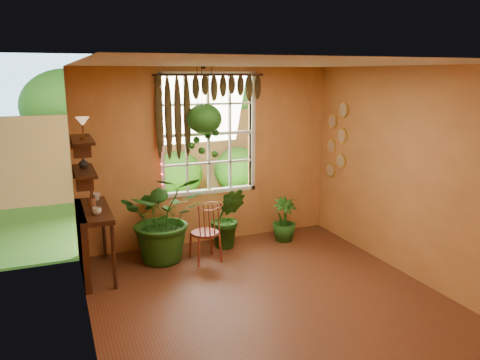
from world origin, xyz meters
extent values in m
plane|color=#5C2D1A|center=(0.00, 0.00, 0.00)|extent=(4.50, 4.50, 0.00)
plane|color=silver|center=(0.00, 0.00, 2.70)|extent=(4.50, 4.50, 0.00)
plane|color=#C98844|center=(0.00, 2.25, 1.35)|extent=(4.00, 0.00, 4.00)
plane|color=#C98844|center=(-2.00, 0.00, 1.35)|extent=(0.00, 4.50, 4.50)
plane|color=#C98844|center=(2.00, 0.00, 1.35)|extent=(0.00, 4.50, 4.50)
cube|color=white|center=(0.00, 2.28, 1.70)|extent=(1.52, 0.10, 1.86)
cube|color=white|center=(0.00, 2.31, 1.70)|extent=(1.38, 0.01, 1.78)
cylinder|color=#38180F|center=(0.00, 2.17, 2.58)|extent=(1.70, 0.04, 0.04)
cube|color=#38180F|center=(-1.80, 1.60, 0.87)|extent=(0.40, 1.20, 0.06)
cube|color=#38180F|center=(-1.96, 1.60, 0.45)|extent=(0.08, 1.18, 0.90)
cylinder|color=#38180F|center=(-1.64, 1.05, 0.43)|extent=(0.05, 0.05, 0.86)
cylinder|color=#38180F|center=(-1.64, 2.15, 0.43)|extent=(0.05, 0.05, 0.86)
cube|color=#38180F|center=(-1.88, 1.60, 1.40)|extent=(0.25, 0.90, 0.04)
cube|color=#38180F|center=(-1.88, 1.60, 1.80)|extent=(0.25, 0.90, 0.04)
cube|color=#31601B|center=(0.00, 7.25, -0.02)|extent=(14.00, 10.00, 0.04)
cube|color=#885E40|center=(0.00, 5.45, 0.90)|extent=(12.00, 0.10, 1.80)
plane|color=#97CCFC|center=(0.00, 9.05, 1.55)|extent=(12.00, 0.00, 12.00)
cylinder|color=maroon|center=(-0.33, 1.49, 0.41)|extent=(0.42, 0.42, 0.04)
torus|color=maroon|center=(-0.32, 1.33, 0.85)|extent=(0.37, 0.06, 0.37)
imported|color=#174412|center=(-0.85, 1.72, 0.64)|extent=(1.30, 1.17, 1.27)
imported|color=#174412|center=(0.15, 1.86, 0.47)|extent=(0.63, 0.57, 0.94)
imported|color=#174412|center=(1.08, 1.80, 0.34)|extent=(0.42, 0.42, 0.69)
ellipsoid|color=black|center=(-0.14, 2.04, 1.88)|extent=(0.31, 0.31, 0.18)
ellipsoid|color=#174412|center=(-0.14, 2.04, 1.95)|extent=(0.52, 0.52, 0.44)
imported|color=silver|center=(-1.78, 1.32, 0.94)|extent=(0.12, 0.12, 0.09)
imported|color=beige|center=(-1.72, 2.02, 0.95)|extent=(0.13, 0.13, 0.09)
cylinder|color=brown|center=(-1.80, 1.70, 0.96)|extent=(0.09, 0.09, 0.11)
imported|color=#B2AD99|center=(-1.87, 1.73, 1.48)|extent=(0.14, 0.14, 0.13)
cylinder|color=brown|center=(-1.86, 1.46, 1.83)|extent=(0.09, 0.09, 0.03)
cylinder|color=brown|center=(-1.86, 1.46, 1.92)|extent=(0.02, 0.02, 0.16)
cone|color=slate|center=(-1.86, 1.46, 2.04)|extent=(0.16, 0.16, 0.11)
camera|label=1|loc=(-2.22, -4.48, 2.61)|focal=35.00mm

